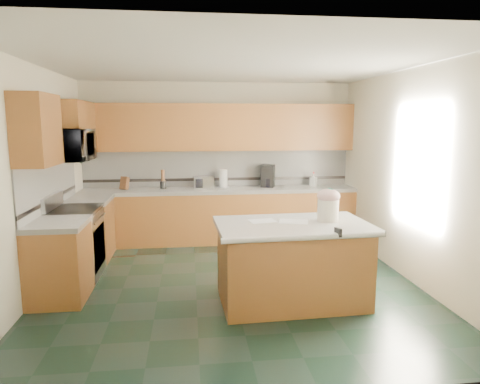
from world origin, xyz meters
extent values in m
plane|color=black|center=(0.00, 0.00, 0.00)|extent=(4.60, 4.60, 0.00)
plane|color=white|center=(0.00, 0.00, 2.70)|extent=(4.60, 4.60, 0.00)
cube|color=#EEE6C9|center=(0.00, 2.32, 1.35)|extent=(4.60, 0.04, 2.70)
cube|color=#EEE6C9|center=(0.00, -2.32, 1.35)|extent=(4.60, 0.04, 2.70)
cube|color=#EEE6C9|center=(-2.32, 0.00, 1.35)|extent=(0.04, 4.60, 2.70)
cube|color=#EEE6C9|center=(2.32, 0.00, 1.35)|extent=(0.04, 4.60, 2.70)
cube|color=#482B14|center=(0.00, 2.00, 0.43)|extent=(4.60, 0.60, 0.86)
cube|color=white|center=(0.00, 2.00, 0.89)|extent=(4.60, 0.64, 0.06)
cube|color=#482B14|center=(0.00, 2.13, 1.94)|extent=(4.60, 0.33, 0.78)
cube|color=silver|center=(0.00, 2.29, 1.24)|extent=(4.60, 0.02, 0.63)
cube|color=black|center=(0.00, 2.28, 1.04)|extent=(4.60, 0.01, 0.05)
cube|color=#482B14|center=(-2.00, 1.29, 0.43)|extent=(0.60, 0.82, 0.86)
cube|color=white|center=(-2.00, 1.29, 0.89)|extent=(0.64, 0.82, 0.06)
cube|color=#482B14|center=(-2.00, -0.24, 0.43)|extent=(0.60, 0.72, 0.86)
cube|color=white|center=(-2.00, -0.24, 0.89)|extent=(0.64, 0.72, 0.06)
cube|color=silver|center=(-2.29, 0.55, 1.24)|extent=(0.02, 2.30, 0.63)
cube|color=black|center=(-2.28, 0.55, 1.04)|extent=(0.01, 2.30, 0.05)
cube|color=#482B14|center=(-2.13, 1.42, 1.94)|extent=(0.33, 1.09, 0.78)
cube|color=#482B14|center=(-2.13, -0.24, 1.94)|extent=(0.33, 0.72, 0.78)
cube|color=#B7B7BC|center=(-2.00, 0.50, 0.44)|extent=(0.60, 0.76, 0.88)
cube|color=black|center=(-1.71, 0.50, 0.40)|extent=(0.02, 0.68, 0.55)
cube|color=black|center=(-2.00, 0.50, 0.90)|extent=(0.62, 0.78, 0.04)
cylinder|color=#B7B7BC|center=(-1.68, 0.50, 0.78)|extent=(0.02, 0.66, 0.02)
cube|color=#B7B7BC|center=(-2.26, 0.50, 1.02)|extent=(0.06, 0.76, 0.18)
imported|color=#B7B7BC|center=(-2.00, 0.50, 1.73)|extent=(0.50, 0.73, 0.41)
cube|color=#482B14|center=(0.62, -0.62, 0.43)|extent=(1.62, 0.97, 0.86)
cube|color=white|center=(0.62, -0.62, 0.89)|extent=(1.72, 1.07, 0.06)
cylinder|color=white|center=(0.62, -1.13, 0.89)|extent=(1.68, 0.13, 0.06)
cylinder|color=white|center=(1.04, -0.57, 1.04)|extent=(0.26, 0.26, 0.25)
ellipsoid|color=#C99B9C|center=(1.04, -0.57, 1.21)|extent=(0.26, 0.26, 0.16)
cylinder|color=tan|center=(1.04, -0.57, 1.26)|extent=(0.08, 0.03, 0.03)
sphere|color=tan|center=(1.00, -0.57, 1.26)|extent=(0.05, 0.05, 0.05)
sphere|color=tan|center=(1.08, -0.57, 1.26)|extent=(0.05, 0.05, 0.05)
imported|color=#27B392|center=(1.06, -0.54, 1.11)|extent=(0.16, 0.16, 0.37)
cube|color=white|center=(0.65, -0.56, 0.92)|extent=(0.37, 0.32, 0.00)
cube|color=white|center=(0.31, -0.49, 0.92)|extent=(0.32, 0.26, 0.00)
cube|color=black|center=(0.97, -1.11, 0.93)|extent=(0.05, 0.10, 0.09)
cylinder|color=black|center=(0.97, -1.16, 0.91)|extent=(0.02, 0.07, 0.02)
cube|color=#472814|center=(-1.58, 2.05, 1.03)|extent=(0.17, 0.19, 0.23)
cylinder|color=black|center=(-0.95, 2.08, 0.98)|extent=(0.10, 0.10, 0.13)
cylinder|color=#472814|center=(-0.95, 2.08, 1.14)|extent=(0.06, 0.06, 0.19)
cube|color=#B7B7BC|center=(-0.26, 2.05, 1.02)|extent=(0.34, 0.24, 0.19)
cube|color=black|center=(-0.26, 1.94, 1.02)|extent=(0.29, 0.01, 0.15)
cylinder|color=white|center=(0.07, 2.10, 1.07)|extent=(0.14, 0.14, 0.31)
cylinder|color=#B7B7BC|center=(0.07, 2.10, 0.93)|extent=(0.20, 0.20, 0.01)
cylinder|color=#549AC6|center=(0.83, 2.06, 1.05)|extent=(0.15, 0.15, 0.25)
cylinder|color=#549AC6|center=(0.83, 2.06, 1.19)|extent=(0.07, 0.07, 0.04)
cube|color=black|center=(0.84, 2.08, 1.11)|extent=(0.29, 0.30, 0.38)
cylinder|color=black|center=(0.84, 2.02, 1.00)|extent=(0.15, 0.15, 0.15)
imported|color=white|center=(1.64, 2.05, 1.03)|extent=(0.14, 0.14, 0.22)
cylinder|color=red|center=(1.64, 2.05, 1.16)|extent=(0.02, 0.02, 0.03)
cube|color=white|center=(2.29, -0.20, 1.50)|extent=(0.02, 1.40, 1.10)
camera|label=1|loc=(-0.50, -5.13, 2.02)|focal=32.00mm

